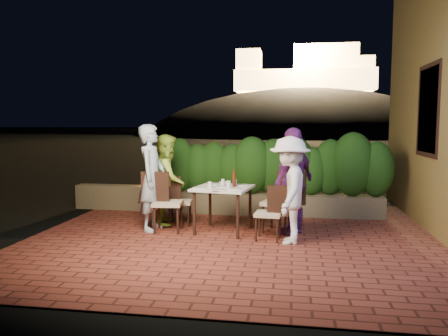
% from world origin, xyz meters
% --- Properties ---
extents(ground, '(400.00, 400.00, 0.00)m').
position_xyz_m(ground, '(0.00, 0.00, -0.02)').
color(ground, black).
rests_on(ground, ground).
extents(terrace_floor, '(7.00, 6.00, 0.15)m').
position_xyz_m(terrace_floor, '(0.00, 0.50, -0.07)').
color(terrace_floor, brown).
rests_on(terrace_floor, ground).
extents(window_pane, '(0.08, 1.00, 1.40)m').
position_xyz_m(window_pane, '(2.82, 1.50, 2.00)').
color(window_pane, black).
rests_on(window_pane, building_wall).
extents(window_frame, '(0.06, 1.15, 1.55)m').
position_xyz_m(window_frame, '(2.81, 1.50, 2.00)').
color(window_frame, black).
rests_on(window_frame, building_wall).
extents(planter, '(4.20, 0.55, 0.40)m').
position_xyz_m(planter, '(0.20, 2.30, 0.20)').
color(planter, brown).
rests_on(planter, ground).
extents(hedge, '(4.00, 0.70, 1.10)m').
position_xyz_m(hedge, '(0.20, 2.30, 0.95)').
color(hedge, '#1A4312').
rests_on(hedge, planter).
extents(parapet, '(2.20, 0.30, 0.50)m').
position_xyz_m(parapet, '(-2.80, 2.30, 0.25)').
color(parapet, brown).
rests_on(parapet, ground).
extents(hill, '(52.00, 40.00, 22.00)m').
position_xyz_m(hill, '(2.00, 60.00, -4.00)').
color(hill, black).
rests_on(hill, ground).
extents(fortress, '(26.00, 8.00, 8.00)m').
position_xyz_m(fortress, '(2.00, 60.00, 10.50)').
color(fortress, '#FFCC7A').
rests_on(fortress, hill).
extents(dining_table, '(1.01, 1.01, 0.75)m').
position_xyz_m(dining_table, '(-0.54, 0.72, 0.38)').
color(dining_table, white).
rests_on(dining_table, ground).
extents(plate_nw, '(0.21, 0.21, 0.01)m').
position_xyz_m(plate_nw, '(-0.90, 0.52, 0.76)').
color(plate_nw, white).
rests_on(plate_nw, dining_table).
extents(plate_sw, '(0.21, 0.21, 0.01)m').
position_xyz_m(plate_sw, '(-0.79, 0.95, 0.76)').
color(plate_sw, white).
rests_on(plate_sw, dining_table).
extents(plate_ne, '(0.25, 0.25, 0.01)m').
position_xyz_m(plate_ne, '(-0.33, 0.48, 0.76)').
color(plate_ne, white).
rests_on(plate_ne, dining_table).
extents(plate_se, '(0.23, 0.23, 0.01)m').
position_xyz_m(plate_se, '(-0.24, 0.93, 0.76)').
color(plate_se, white).
rests_on(plate_se, dining_table).
extents(plate_centre, '(0.24, 0.24, 0.01)m').
position_xyz_m(plate_centre, '(-0.56, 0.69, 0.76)').
color(plate_centre, white).
rests_on(plate_centre, dining_table).
extents(plate_front, '(0.24, 0.24, 0.01)m').
position_xyz_m(plate_front, '(-0.58, 0.37, 0.76)').
color(plate_front, white).
rests_on(plate_front, dining_table).
extents(glass_nw, '(0.06, 0.06, 0.10)m').
position_xyz_m(glass_nw, '(-0.73, 0.56, 0.80)').
color(glass_nw, silver).
rests_on(glass_nw, dining_table).
extents(glass_sw, '(0.06, 0.06, 0.10)m').
position_xyz_m(glass_sw, '(-0.58, 0.92, 0.80)').
color(glass_sw, silver).
rests_on(glass_sw, dining_table).
extents(glass_ne, '(0.07, 0.07, 0.12)m').
position_xyz_m(glass_ne, '(-0.44, 0.60, 0.81)').
color(glass_ne, silver).
rests_on(glass_ne, dining_table).
extents(glass_se, '(0.06, 0.06, 0.11)m').
position_xyz_m(glass_se, '(-0.37, 0.88, 0.80)').
color(glass_se, silver).
rests_on(glass_se, dining_table).
extents(beer_bottle, '(0.06, 0.06, 0.30)m').
position_xyz_m(beer_bottle, '(-0.37, 0.78, 0.90)').
color(beer_bottle, '#53200D').
rests_on(beer_bottle, dining_table).
extents(bowl, '(0.17, 0.17, 0.04)m').
position_xyz_m(bowl, '(-0.58, 1.00, 0.77)').
color(bowl, white).
rests_on(bowl, dining_table).
extents(chair_left_front, '(0.51, 0.51, 1.00)m').
position_xyz_m(chair_left_front, '(-1.44, 0.60, 0.50)').
color(chair_left_front, black).
rests_on(chair_left_front, ground).
extents(chair_left_back, '(0.44, 0.44, 0.85)m').
position_xyz_m(chair_left_back, '(-1.37, 1.11, 0.43)').
color(chair_left_back, black).
rests_on(chair_left_back, ground).
extents(chair_right_front, '(0.43, 0.43, 0.84)m').
position_xyz_m(chair_right_front, '(0.22, 0.35, 0.42)').
color(chair_right_front, black).
rests_on(chair_right_front, ground).
extents(chair_right_back, '(0.60, 0.60, 1.02)m').
position_xyz_m(chair_right_back, '(0.36, 0.85, 0.51)').
color(chair_right_back, black).
rests_on(chair_right_back, ground).
extents(diner_blue, '(0.44, 0.65, 1.77)m').
position_xyz_m(diner_blue, '(-1.74, 0.66, 0.88)').
color(diner_blue, '#A2BDD1').
rests_on(diner_blue, ground).
extents(diner_green, '(0.73, 0.87, 1.59)m').
position_xyz_m(diner_green, '(-1.60, 1.16, 0.80)').
color(diner_green, '#A5D241').
rests_on(diner_green, ground).
extents(diner_white, '(0.65, 1.07, 1.60)m').
position_xyz_m(diner_white, '(0.54, 0.22, 0.80)').
color(diner_white, white).
rests_on(diner_white, ground).
extents(diner_purple, '(0.89, 1.08, 1.72)m').
position_xyz_m(diner_purple, '(0.60, 0.77, 0.86)').
color(diner_purple, '#6B2879').
rests_on(diner_purple, ground).
extents(parapet_lamp, '(0.10, 0.10, 0.14)m').
position_xyz_m(parapet_lamp, '(-2.42, 2.30, 0.57)').
color(parapet_lamp, orange).
rests_on(parapet_lamp, parapet).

